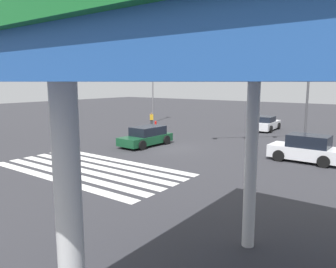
# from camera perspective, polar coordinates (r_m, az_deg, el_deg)

# --- Properties ---
(ground_plane) EXTENTS (120.13, 120.13, 0.00)m
(ground_plane) POSITION_cam_1_polar(r_m,az_deg,el_deg) (24.50, 0.00, -2.40)
(ground_plane) COLOR #333338
(crosswalk_markings) EXTENTS (11.23, 5.35, 0.01)m
(crosswalk_markings) POSITION_cam_1_polar(r_m,az_deg,el_deg) (19.15, -13.40, -5.92)
(crosswalk_markings) COLOR silver
(crosswalk_markings) RESTS_ON ground_plane
(traffic_signal_mast) EXTENTS (6.14, 6.14, 6.59)m
(traffic_signal_mast) POSITION_cam_1_polar(r_m,az_deg,el_deg) (26.46, 17.70, 8.86)
(traffic_signal_mast) COLOR #47474C
(traffic_signal_mast) RESTS_ON ground_plane
(car_0) EXTENTS (2.23, 4.55, 1.47)m
(car_0) POSITION_cam_1_polar(r_m,az_deg,el_deg) (25.28, -3.77, -0.42)
(car_0) COLOR #144728
(car_0) RESTS_ON ground_plane
(car_1) EXTENTS (2.17, 4.58, 1.45)m
(car_1) POSITION_cam_1_polar(r_m,az_deg,el_deg) (34.63, 16.67, 1.73)
(car_1) COLOR silver
(car_1) RESTS_ON ground_plane
(car_2) EXTENTS (4.18, 2.14, 1.68)m
(car_2) POSITION_cam_1_polar(r_m,az_deg,el_deg) (21.87, 22.90, -2.40)
(car_2) COLOR silver
(car_2) RESTS_ON ground_plane
(pedestrian) EXTENTS (0.41, 0.41, 1.56)m
(pedestrian) POSITION_cam_1_polar(r_m,az_deg,el_deg) (35.78, -2.88, 2.63)
(pedestrian) COLOR #38383D
(pedestrian) RESTS_ON ground_plane
(street_light_pole_a) EXTENTS (0.80, 0.36, 9.65)m
(street_light_pole_a) POSITION_cam_1_polar(r_m,az_deg,el_deg) (39.67, -2.69, 10.19)
(street_light_pole_a) COLOR slate
(street_light_pole_a) RESTS_ON ground_plane
(fire_hydrant) EXTENTS (0.22, 0.22, 0.86)m
(fire_hydrant) POSITION_cam_1_polar(r_m,az_deg,el_deg) (34.15, -2.17, 1.59)
(fire_hydrant) COLOR red
(fire_hydrant) RESTS_ON ground_plane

